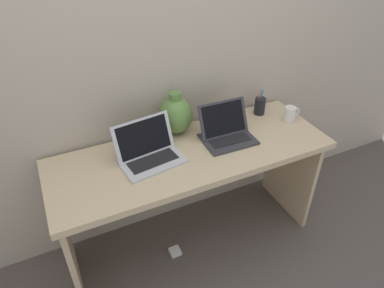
{
  "coord_description": "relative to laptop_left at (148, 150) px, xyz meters",
  "views": [
    {
      "loc": [
        -0.68,
        -1.44,
        1.93
      ],
      "look_at": [
        0.0,
        0.0,
        0.8
      ],
      "focal_mm": 32.76,
      "sensor_mm": 36.0,
      "label": 1
    }
  ],
  "objects": [
    {
      "name": "power_brick",
      "position": [
        0.09,
        -0.1,
        -0.79
      ],
      "size": [
        0.07,
        0.07,
        0.03
      ],
      "primitive_type": "cube",
      "color": "white",
      "rests_on": "ground"
    },
    {
      "name": "laptop_right",
      "position": [
        0.48,
        -0.0,
        -0.0
      ],
      "size": [
        0.31,
        0.24,
        0.21
      ],
      "color": "#333338",
      "rests_on": "desk"
    },
    {
      "name": "coffee_mug",
      "position": [
        0.95,
        -0.01,
        -0.01
      ],
      "size": [
        0.11,
        0.07,
        0.1
      ],
      "color": "white",
      "rests_on": "desk"
    },
    {
      "name": "laptop_left",
      "position": [
        0.0,
        0.0,
        0.0
      ],
      "size": [
        0.36,
        0.28,
        0.22
      ],
      "color": "silver",
      "rests_on": "desk"
    },
    {
      "name": "green_vase",
      "position": [
        0.24,
        0.18,
        0.06
      ],
      "size": [
        0.2,
        0.2,
        0.26
      ],
      "color": "#5B843D",
      "rests_on": "desk"
    },
    {
      "name": "back_wall",
      "position": [
        0.24,
        0.28,
        0.39
      ],
      "size": [
        4.4,
        0.04,
        2.4
      ],
      "primitive_type": "cube",
      "color": "#BCAD99",
      "rests_on": "ground"
    },
    {
      "name": "pen_cup",
      "position": [
        0.83,
        0.15,
        0.0
      ],
      "size": [
        0.07,
        0.07,
        0.17
      ],
      "color": "black",
      "rests_on": "desk"
    },
    {
      "name": "ground_plane",
      "position": [
        0.24,
        -0.04,
        -0.81
      ],
      "size": [
        6.0,
        6.0,
        0.0
      ],
      "primitive_type": "plane",
      "color": "#564C47"
    },
    {
      "name": "desk",
      "position": [
        0.24,
        -0.04,
        -0.21
      ],
      "size": [
        1.62,
        0.57,
        0.75
      ],
      "color": "#D1B78C",
      "rests_on": "ground"
    }
  ]
}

